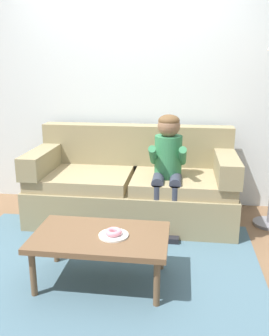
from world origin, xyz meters
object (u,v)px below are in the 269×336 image
couch (133,186)px  donut (114,232)px  coffee_table (100,240)px  person_child (168,161)px  toy_controller (50,245)px

couch → donut: size_ratio=16.87×
couch → coffee_table: bearing=-93.0°
couch → person_child: person_child is taller
couch → coffee_table: (-0.06, -1.21, 0.00)m
coffee_table → person_child: size_ratio=0.87×
donut → coffee_table: bearing=172.3°
coffee_table → couch: bearing=87.0°
person_child → donut: size_ratio=9.18×
person_child → toy_controller: (-0.98, -0.54, -0.65)m
couch → coffee_table: size_ratio=2.11×
coffee_table → person_child: 1.14m
couch → donut: couch is taller
coffee_table → donut: bearing=-7.7°
couch → toy_controller: (-0.63, -0.75, -0.31)m
coffee_table → donut: donut is taller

